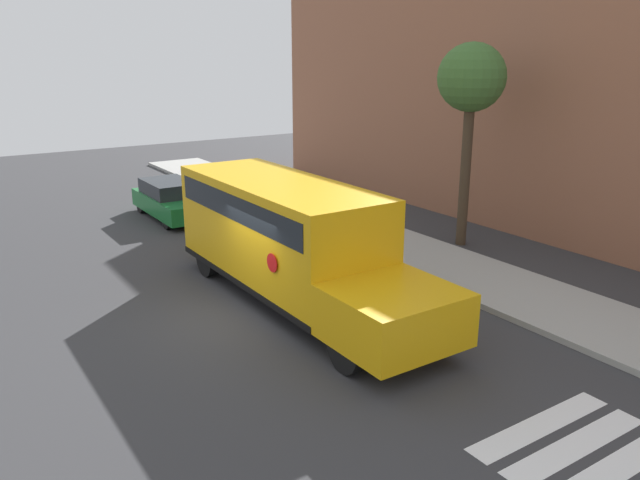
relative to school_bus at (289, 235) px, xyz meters
name	(u,v)px	position (x,y,z in m)	size (l,w,h in m)	color
ground_plane	(248,314)	(0.38, -1.41, -1.71)	(60.00, 60.00, 0.00)	#333335
sidewalk_strip	(442,264)	(0.38, 5.09, -1.63)	(44.00, 3.00, 0.15)	#9E9E99
building_backdrop	(591,102)	(0.38, 11.59, 2.86)	(32.00, 4.00, 9.14)	#935B42
school_bus	(289,235)	(0.00, 0.00, 0.00)	(9.26, 2.57, 3.03)	#EAA80F
parked_car	(171,200)	(-9.64, 0.46, -1.00)	(4.42, 1.74, 1.42)	#196B2D
tree_near_sidewalk	(471,82)	(-0.92, 7.22, 3.56)	(2.13, 2.13, 6.48)	#423323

